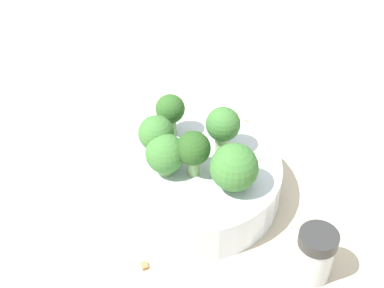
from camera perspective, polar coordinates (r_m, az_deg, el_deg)
The scene contains 12 objects.
ground_plane at distance 0.64m, azimuth 0.00°, elevation -5.29°, with size 3.00×3.00×0.00m, color beige.
bowl at distance 0.63m, azimuth 0.00°, elevation -3.75°, with size 0.21×0.21×0.05m, color silver.
broccoli_floret_0 at distance 0.56m, azimuth 4.25°, elevation -2.79°, with size 0.05×0.05×0.06m.
broccoli_floret_1 at distance 0.58m, azimuth -2.85°, elevation -1.11°, with size 0.04×0.04×0.05m.
broccoli_floret_2 at distance 0.63m, azimuth -2.33°, elevation 3.57°, with size 0.03×0.03×0.06m.
broccoli_floret_3 at distance 0.58m, azimuth 0.15°, elevation -0.61°, with size 0.04×0.04×0.06m.
broccoli_floret_4 at distance 0.61m, azimuth 3.32°, elevation 1.91°, with size 0.04×0.04×0.06m.
broccoli_floret_5 at distance 0.59m, azimuth -3.83°, elevation 0.94°, with size 0.04×0.04×0.06m.
pepper_shaker at distance 0.56m, azimuth 13.00°, elevation -11.37°, with size 0.04×0.04×0.06m.
almond_crumb_0 at distance 0.75m, azimuth 5.76°, elevation 2.38°, with size 0.01×0.01×0.01m, color olive.
almond_crumb_2 at distance 0.73m, azimuth -5.94°, elevation 1.29°, with size 0.01×0.00×0.01m, color olive.
almond_crumb_3 at distance 0.57m, azimuth -5.09°, elevation -12.68°, with size 0.01×0.01×0.01m, color olive.
Camera 1 is at (0.30, -0.34, 0.46)m, focal length 50.00 mm.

